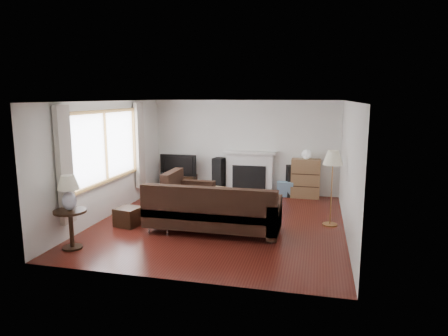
% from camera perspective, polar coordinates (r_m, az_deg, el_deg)
% --- Properties ---
extents(room, '(5.10, 5.60, 2.54)m').
position_cam_1_polar(room, '(8.13, -0.49, 0.68)').
color(room, '#501811').
rests_on(room, ground).
extents(window, '(0.12, 2.74, 1.54)m').
position_cam_1_polar(window, '(8.81, -16.50, 2.97)').
color(window, brown).
rests_on(window, room).
extents(curtain_near, '(0.10, 0.35, 2.10)m').
position_cam_1_polar(curtain_near, '(7.54, -21.82, 0.35)').
color(curtain_near, beige).
rests_on(curtain_near, room).
extents(curtain_far, '(0.10, 0.35, 2.10)m').
position_cam_1_polar(curtain_far, '(10.15, -11.96, 3.21)').
color(curtain_far, beige).
rests_on(curtain_far, room).
extents(fireplace, '(1.40, 0.26, 1.15)m').
position_cam_1_polar(fireplace, '(10.76, 3.66, -0.64)').
color(fireplace, white).
rests_on(fireplace, room).
extents(tv_stand, '(0.89, 0.40, 0.45)m').
position_cam_1_polar(tv_stand, '(11.18, -6.29, -2.11)').
color(tv_stand, black).
rests_on(tv_stand, ground).
extents(television, '(1.02, 0.13, 0.59)m').
position_cam_1_polar(television, '(11.08, -6.34, 0.50)').
color(television, black).
rests_on(television, tv_stand).
extents(speaker_left, '(0.32, 0.36, 0.96)m').
position_cam_1_polar(speaker_left, '(10.85, -0.76, -1.06)').
color(speaker_left, black).
rests_on(speaker_left, ground).
extents(speaker_right, '(0.30, 0.33, 0.83)m').
position_cam_1_polar(speaker_right, '(10.58, 9.55, -1.84)').
color(speaker_right, black).
rests_on(speaker_right, ground).
extents(bookshelf, '(0.73, 0.35, 1.01)m').
position_cam_1_polar(bookshelf, '(10.53, 11.56, -1.46)').
color(bookshelf, brown).
rests_on(bookshelf, ground).
extents(globe_lamp, '(0.24, 0.24, 0.24)m').
position_cam_1_polar(globe_lamp, '(10.42, 11.69, 1.91)').
color(globe_lamp, white).
rests_on(globe_lamp, bookshelf).
extents(sectional_sofa, '(2.79, 2.04, 0.90)m').
position_cam_1_polar(sectional_sofa, '(7.75, -1.59, -5.87)').
color(sectional_sofa, black).
rests_on(sectional_sofa, ground).
extents(coffee_table, '(1.30, 0.89, 0.46)m').
position_cam_1_polar(coffee_table, '(9.32, -0.23, -4.48)').
color(coffee_table, '#987148').
rests_on(coffee_table, ground).
extents(footstool, '(0.52, 0.52, 0.38)m').
position_cam_1_polar(footstool, '(8.39, -13.53, -6.76)').
color(footstool, black).
rests_on(footstool, ground).
extents(floor_lamp, '(0.43, 0.43, 1.54)m').
position_cam_1_polar(floor_lamp, '(8.31, 15.12, -2.84)').
color(floor_lamp, '#B0773D').
rests_on(floor_lamp, ground).
extents(side_table, '(0.55, 0.55, 0.69)m').
position_cam_1_polar(side_table, '(7.41, -20.98, -8.18)').
color(side_table, black).
rests_on(side_table, ground).
extents(table_lamp, '(0.37, 0.37, 0.59)m').
position_cam_1_polar(table_lamp, '(7.24, -21.30, -3.36)').
color(table_lamp, silver).
rests_on(table_lamp, side_table).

